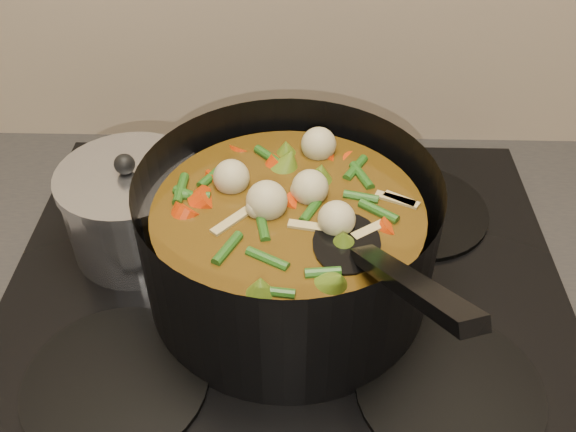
{
  "coord_description": "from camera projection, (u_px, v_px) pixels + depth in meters",
  "views": [
    {
      "loc": [
        0.01,
        1.45,
        1.46
      ],
      "look_at": [
        0.0,
        1.93,
        1.04
      ],
      "focal_mm": 40.0,
      "sensor_mm": 36.0,
      "label": 1
    }
  ],
  "objects": [
    {
      "name": "stovetop",
      "position": [
        286.0,
        291.0,
        0.72
      ],
      "size": [
        0.62,
        0.54,
        0.03
      ],
      "color": "black",
      "rests_on": "counter"
    },
    {
      "name": "saucepan",
      "position": [
        134.0,
        209.0,
        0.73
      ],
      "size": [
        0.16,
        0.16,
        0.13
      ],
      "rotation": [
        0.0,
        0.0,
        0.32
      ],
      "color": "silver",
      "rests_on": "stovetop"
    },
    {
      "name": "stockpot",
      "position": [
        288.0,
        242.0,
        0.67
      ],
      "size": [
        0.33,
        0.4,
        0.22
      ],
      "rotation": [
        0.0,
        0.0,
        0.12
      ],
      "color": "black",
      "rests_on": "stovetop"
    }
  ]
}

